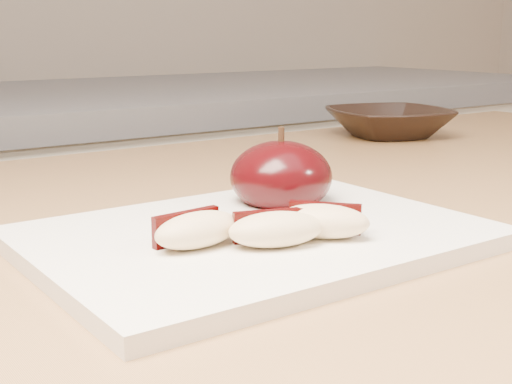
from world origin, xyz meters
TOP-DOWN VIEW (x-y plane):
  - cutting_board at (0.00, 0.40)m, footprint 0.29×0.22m
  - apple_half at (0.06, 0.45)m, footprint 0.08×0.08m
  - apple_wedge_a at (-0.05, 0.39)m, footprint 0.06×0.03m
  - apple_wedge_b at (-0.01, 0.36)m, footprint 0.07×0.05m
  - apple_wedge_c at (0.03, 0.36)m, footprint 0.06×0.06m
  - bowl at (0.44, 0.71)m, footprint 0.20×0.20m

SIDE VIEW (x-z plane):
  - cutting_board at x=0.00m, z-range 0.90..0.91m
  - bowl at x=0.44m, z-range 0.90..0.94m
  - apple_wedge_a at x=-0.05m, z-range 0.91..0.93m
  - apple_wedge_b at x=-0.01m, z-range 0.91..0.93m
  - apple_wedge_c at x=0.03m, z-range 0.91..0.93m
  - apple_half at x=0.06m, z-range 0.90..0.96m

